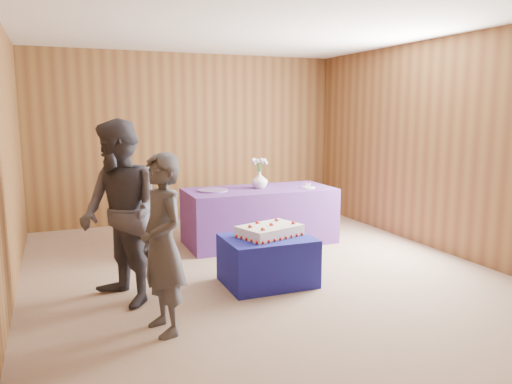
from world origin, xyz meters
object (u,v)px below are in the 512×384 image
sheet_cake (270,231)px  guest_right (120,213)px  serving_table (259,216)px  vase (260,180)px  guest_left (162,245)px  cake_table (268,260)px

sheet_cake → guest_right: guest_right is taller
serving_table → vase: (0.02, 0.04, 0.49)m
vase → guest_right: bearing=-142.5°
vase → guest_left: (-1.81, -2.33, -0.13)m
serving_table → vase: 0.49m
vase → guest_left: size_ratio=0.15×
cake_table → guest_right: 1.59m
cake_table → serving_table: 1.66m
guest_left → guest_right: bearing=-174.8°
serving_table → cake_table: bearing=-108.9°
vase → guest_left: 2.95m
guest_left → sheet_cake: bearing=109.6°
guest_left → guest_right: guest_right is taller
serving_table → guest_right: 2.59m
serving_table → sheet_cake: serving_table is taller
serving_table → sheet_cake: bearing=-108.1°
cake_table → guest_left: guest_left is taller
vase → guest_right: size_ratio=0.13×
cake_table → guest_left: (-1.24, -0.74, 0.49)m
serving_table → guest_right: size_ratio=1.16×
sheet_cake → serving_table: bearing=53.5°
serving_table → guest_right: bearing=-142.2°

